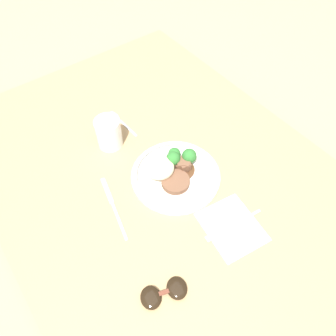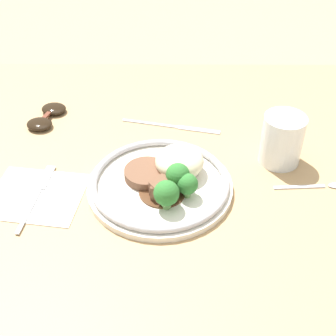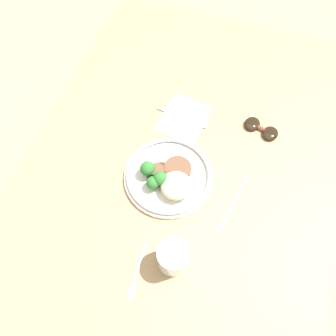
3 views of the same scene
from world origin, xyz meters
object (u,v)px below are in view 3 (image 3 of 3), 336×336
fork (187,119)px  knife (232,205)px  juice_glass (173,258)px  spoon (134,283)px  sunglasses (261,129)px  plate (168,177)px

fork → knife: bearing=-42.7°
fork → knife: size_ratio=0.85×
juice_glass → knife: juice_glass is taller
spoon → sunglasses: bearing=155.4°
fork → knife: (0.24, 0.20, -0.00)m
spoon → knife: bearing=142.8°
plate → spoon: plate is taller
plate → sunglasses: size_ratio=2.12×
spoon → fork: bearing=178.5°
fork → sunglasses: size_ratio=1.44×
juice_glass → spoon: (0.08, -0.07, -0.04)m
juice_glass → fork: 0.44m
fork → sunglasses: (-0.03, 0.23, 0.00)m
juice_glass → sunglasses: juice_glass is taller
fork → spoon: 0.51m
juice_glass → spoon: size_ratio=0.65×
fork → spoon: same height
spoon → sunglasses: (-0.55, 0.21, 0.01)m
spoon → juice_glass: bearing=133.8°
knife → juice_glass: bearing=-16.5°
plate → juice_glass: 0.23m
juice_glass → fork: bearing=-168.1°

